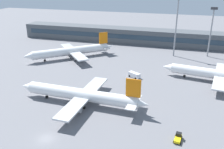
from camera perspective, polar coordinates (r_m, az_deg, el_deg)
The scene contains 9 objects.
ground_plane at distance 98.23m, azimuth -3.05°, elevation -1.29°, with size 400.00×400.00×0.00m, color slate.
terminal_building at distance 154.34m, azimuth 4.84°, elevation 8.94°, with size 143.72×12.13×9.00m.
airplane_near at distance 79.29m, azimuth -7.32°, elevation -4.64°, with size 44.31×30.83×10.95m.
airplane_mid at distance 103.21m, azimuth 23.28°, elevation 0.00°, with size 43.13×30.32×10.68m.
airplane_far at distance 125.97m, azimuth -9.54°, elevation 5.33°, with size 36.60×34.15×11.45m.
baggage_tug_yellow at distance 65.74m, azimuth 15.07°, elevation -13.91°, with size 2.16×3.75×1.75m.
service_van_white at distance 100.62m, azimuth 5.18°, elevation -0.09°, with size 5.50×4.36×2.08m.
floodlight_tower_west at distance 133.57m, azimuth 22.01°, elevation 9.82°, with size 3.20×0.80×24.81m.
floodlight_tower_east at distance 128.73m, azimuth 14.71°, elevation 11.50°, with size 3.20×0.80×30.00m.
Camera 1 is at (31.19, -44.95, 38.20)m, focal length 39.48 mm.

